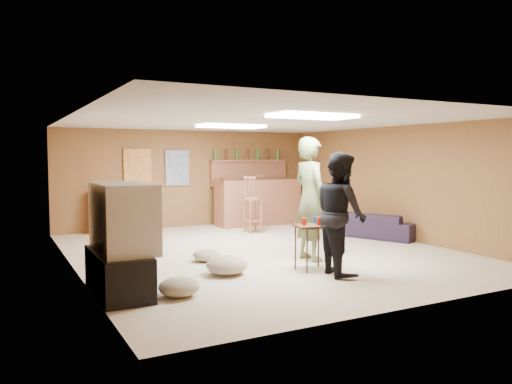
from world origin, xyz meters
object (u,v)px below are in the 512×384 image
person_olive (310,199)px  tray_table (313,247)px  tv_body (123,217)px  sofa (375,225)px  bar_counter (258,201)px  person_black (341,213)px

person_olive → tray_table: person_olive is taller
tv_body → sofa: size_ratio=0.65×
bar_counter → person_olive: bearing=-106.5°
tv_body → person_olive: size_ratio=0.58×
person_black → sofa: bearing=-36.7°
bar_counter → tray_table: size_ratio=3.12×
sofa → tray_table: tray_table is taller
tv_body → tray_table: 2.72m
sofa → tray_table: size_ratio=2.64×
tv_body → tray_table: size_ratio=1.71×
tv_body → sofa: 5.67m
bar_counter → person_black: bearing=-105.1°
person_olive → bar_counter: bearing=-19.0°
sofa → person_black: bearing=107.9°
tray_table → person_black: bearing=-65.2°
tv_body → sofa: bearing=18.2°
person_black → sofa: size_ratio=0.98×
tv_body → person_black: person_black is taller
tv_body → person_black: bearing=-8.3°
tray_table → bar_counter: bearing=71.6°
person_olive → person_black: size_ratio=1.14×
bar_counter → person_black: size_ratio=1.20×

